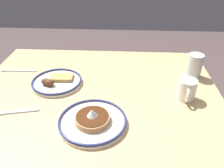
% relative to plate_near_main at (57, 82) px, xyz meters
% --- Properties ---
extents(dining_table, '(1.19, 0.96, 0.73)m').
position_rel_plate_near_main_xyz_m(dining_table, '(-0.21, 0.06, -0.11)').
color(dining_table, tan).
rests_on(dining_table, ground_plane).
extents(plate_near_main, '(0.25, 0.25, 0.05)m').
position_rel_plate_near_main_xyz_m(plate_near_main, '(0.00, 0.00, 0.00)').
color(plate_near_main, silver).
rests_on(plate_near_main, dining_table).
extents(plate_center_pancakes, '(0.28, 0.28, 0.07)m').
position_rel_plate_near_main_xyz_m(plate_center_pancakes, '(-0.22, 0.28, 0.00)').
color(plate_center_pancakes, silver).
rests_on(plate_center_pancakes, dining_table).
extents(coffee_mug, '(0.08, 0.11, 0.10)m').
position_rel_plate_near_main_xyz_m(coffee_mug, '(-0.63, 0.09, 0.04)').
color(coffee_mug, white).
rests_on(coffee_mug, dining_table).
extents(drinking_glass, '(0.08, 0.08, 0.13)m').
position_rel_plate_near_main_xyz_m(drinking_glass, '(-0.71, -0.12, 0.04)').
color(drinking_glass, silver).
rests_on(drinking_glass, dining_table).
extents(fork_near, '(0.18, 0.06, 0.01)m').
position_rel_plate_near_main_xyz_m(fork_near, '(0.11, 0.23, -0.01)').
color(fork_near, silver).
rests_on(fork_near, dining_table).
extents(fork_far, '(0.20, 0.02, 0.01)m').
position_rel_plate_near_main_xyz_m(fork_far, '(0.25, -0.12, -0.01)').
color(fork_far, silver).
rests_on(fork_far, dining_table).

